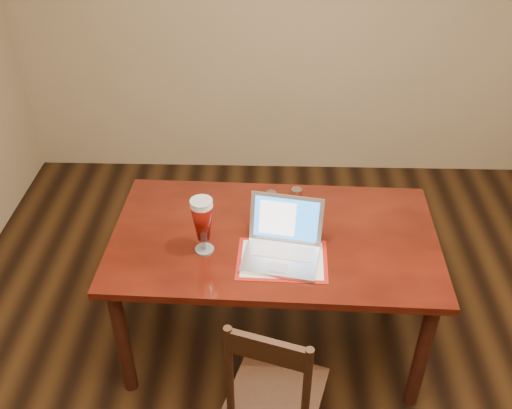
{
  "coord_description": "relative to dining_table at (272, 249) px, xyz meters",
  "views": [
    {
      "loc": [
        -0.28,
        -1.67,
        2.64
      ],
      "look_at": [
        -0.35,
        0.64,
        0.94
      ],
      "focal_mm": 40.0,
      "sensor_mm": 36.0,
      "label": 1
    }
  ],
  "objects": [
    {
      "name": "dining_table",
      "position": [
        0.0,
        0.0,
        0.0
      ],
      "size": [
        1.7,
        0.99,
        1.09
      ],
      "rotation": [
        0.0,
        0.0,
        -0.03
      ],
      "color": "#54150B",
      "rests_on": "ground"
    },
    {
      "name": "room_shell",
      "position": [
        0.26,
        -0.59,
        1.06
      ],
      "size": [
        4.51,
        5.01,
        2.71
      ],
      "color": "tan",
      "rests_on": "ground"
    },
    {
      "name": "dining_chair",
      "position": [
        0.02,
        -0.71,
        -0.25
      ],
      "size": [
        0.5,
        0.49,
        0.96
      ],
      "rotation": [
        0.0,
        0.0,
        -0.3
      ],
      "color": "black",
      "rests_on": "ground"
    }
  ]
}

